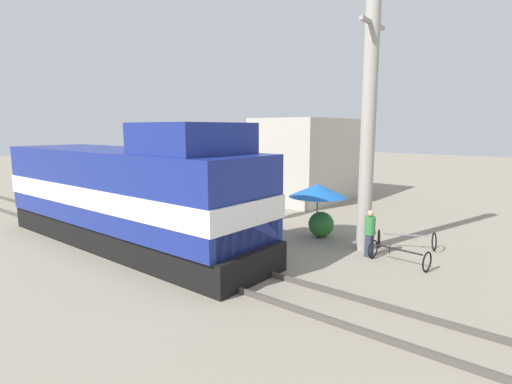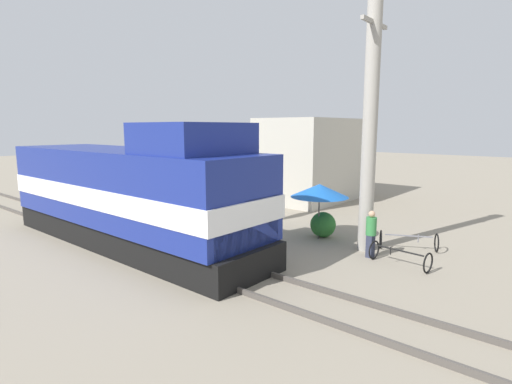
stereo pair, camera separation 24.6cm
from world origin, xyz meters
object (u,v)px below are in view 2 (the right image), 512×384
vendor_umbrella (319,191)px  utility_pole (370,125)px  person_bystander (371,232)px  bicycle_spare (400,256)px  bicycle (408,241)px  billboard_sign (239,160)px  locomotive (133,195)px

vendor_umbrella → utility_pole: bearing=-96.0°
utility_pole → vendor_umbrella: 3.19m
person_bystander → bicycle_spare: size_ratio=0.84×
bicycle_spare → bicycle: bearing=-162.2°
person_bystander → bicycle: size_ratio=0.79×
person_bystander → bicycle_spare: bearing=-102.4°
billboard_sign → bicycle_spare: size_ratio=2.05×
utility_pole → vendor_umbrella: (0.21, 2.01, -2.47)m
billboard_sign → bicycle: billboard_sign is taller
vendor_umbrella → person_bystander: size_ratio=1.41×
locomotive → vendor_umbrella: size_ratio=5.53×
person_bystander → bicycle: person_bystander is taller
locomotive → person_bystander: (4.27, -7.13, -1.03)m
locomotive → bicycle_spare: (4.03, -8.20, -1.55)m
vendor_umbrella → locomotive: bearing=137.6°
billboard_sign → bicycle_spare: (-0.75, -7.42, -2.54)m
locomotive → person_bystander: size_ratio=7.78×
billboard_sign → bicycle: 7.56m
billboard_sign → vendor_umbrella: bearing=-85.4°
person_bystander → locomotive: bearing=120.9°
locomotive → utility_pole: bearing=-53.7°
locomotive → utility_pole: utility_pole is taller
person_bystander → utility_pole: bearing=38.2°
bicycle → bicycle_spare: 1.84m
utility_pole → bicycle: 4.29m
person_bystander → bicycle_spare: 1.21m
billboard_sign → person_bystander: (-0.51, -6.35, -2.02)m
bicycle_spare → person_bystander: bearing=-96.1°
utility_pole → person_bystander: (-0.61, -0.48, -3.51)m
locomotive → vendor_umbrella: locomotive is taller
person_bystander → bicycle: 1.79m
locomotive → bicycle_spare: size_ratio=6.52×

